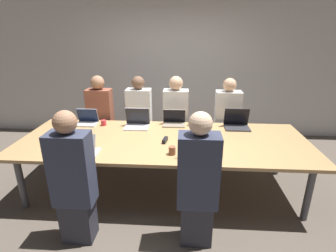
# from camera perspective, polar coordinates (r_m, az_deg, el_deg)

# --- Properties ---
(ground_plane) EXTENTS (24.00, 24.00, 0.00)m
(ground_plane) POSITION_cam_1_polar(r_m,az_deg,el_deg) (3.80, -0.93, -13.42)
(ground_plane) COLOR brown
(curtain_wall) EXTENTS (12.00, 0.06, 2.80)m
(curtain_wall) POSITION_cam_1_polar(r_m,az_deg,el_deg) (5.39, 0.90, 12.68)
(curtain_wall) COLOR #BCB7B2
(curtain_wall) RESTS_ON ground_plane
(conference_table) EXTENTS (3.76, 1.41, 0.75)m
(conference_table) POSITION_cam_1_polar(r_m,az_deg,el_deg) (3.46, -1.00, -3.66)
(conference_table) COLOR tan
(conference_table) RESTS_ON ground_plane
(laptop_far_right) EXTENTS (0.36, 0.27, 0.28)m
(laptop_far_right) POSITION_cam_1_polar(r_m,az_deg,el_deg) (3.96, 14.74, 0.79)
(laptop_far_right) COLOR #333338
(laptop_far_right) RESTS_ON conference_table
(person_far_right) EXTENTS (0.40, 0.24, 1.41)m
(person_far_right) POSITION_cam_1_polar(r_m,az_deg,el_deg) (4.36, 12.65, 0.67)
(person_far_right) COLOR #2D2D38
(person_far_right) RESTS_ON ground_plane
(laptop_far_midleft) EXTENTS (0.36, 0.27, 0.28)m
(laptop_far_midleft) POSITION_cam_1_polar(r_m,az_deg,el_deg) (3.88, -6.73, 0.95)
(laptop_far_midleft) COLOR silver
(laptop_far_midleft) RESTS_ON conference_table
(person_far_midleft) EXTENTS (0.40, 0.24, 1.42)m
(person_far_midleft) POSITION_cam_1_polar(r_m,az_deg,el_deg) (4.43, -6.23, 1.42)
(person_far_midleft) COLOR #2D2D38
(person_far_midleft) RESTS_ON ground_plane
(laptop_far_center) EXTENTS (0.34, 0.23, 0.23)m
(laptop_far_center) POSITION_cam_1_polar(r_m,az_deg,el_deg) (3.95, 1.33, 1.24)
(laptop_far_center) COLOR gray
(laptop_far_center) RESTS_ON conference_table
(person_far_center) EXTENTS (0.40, 0.24, 1.43)m
(person_far_center) POSITION_cam_1_polar(r_m,az_deg,el_deg) (4.34, 1.66, 1.25)
(person_far_center) COLOR #2D2D38
(person_far_center) RESTS_ON ground_plane
(cup_far_center) EXTENTS (0.07, 0.07, 0.09)m
(cup_far_center) POSITION_cam_1_polar(r_m,az_deg,el_deg) (3.94, 5.06, 0.78)
(cup_far_center) COLOR red
(cup_far_center) RESTS_ON conference_table
(laptop_near_midright) EXTENTS (0.35, 0.25, 0.26)m
(laptop_near_midright) POSITION_cam_1_polar(r_m,az_deg,el_deg) (2.97, 6.47, -5.38)
(laptop_near_midright) COLOR silver
(laptop_near_midright) RESTS_ON conference_table
(person_near_midright) EXTENTS (0.40, 0.24, 1.43)m
(person_near_midright) POSITION_cam_1_polar(r_m,az_deg,el_deg) (2.64, 6.51, -12.23)
(person_near_midright) COLOR #2D2D38
(person_near_midright) RESTS_ON ground_plane
(cup_near_midright) EXTENTS (0.08, 0.08, 0.10)m
(cup_near_midright) POSITION_cam_1_polar(r_m,az_deg,el_deg) (3.02, 0.90, -5.34)
(cup_near_midright) COLOR brown
(cup_near_midright) RESTS_ON conference_table
(laptop_near_left) EXTENTS (0.31, 0.27, 0.26)m
(laptop_near_left) POSITION_cam_1_polar(r_m,az_deg,el_deg) (3.14, -17.88, -4.82)
(laptop_near_left) COLOR #B7B7BC
(laptop_near_left) RESTS_ON conference_table
(person_near_left) EXTENTS (0.40, 0.24, 1.42)m
(person_near_left) POSITION_cam_1_polar(r_m,az_deg,el_deg) (2.82, -19.92, -11.20)
(person_near_left) COLOR #2D2D38
(person_near_left) RESTS_ON ground_plane
(laptop_far_left) EXTENTS (0.31, 0.23, 0.23)m
(laptop_far_left) POSITION_cam_1_polar(r_m,az_deg,el_deg) (4.16, -17.21, 1.33)
(laptop_far_left) COLOR #B7B7BC
(laptop_far_left) RESTS_ON conference_table
(person_far_left) EXTENTS (0.40, 0.24, 1.43)m
(person_far_left) POSITION_cam_1_polar(r_m,az_deg,el_deg) (4.53, -14.39, 1.43)
(person_far_left) COLOR #2D2D38
(person_far_left) RESTS_ON ground_plane
(cup_far_left) EXTENTS (0.08, 0.08, 0.08)m
(cup_far_left) POSITION_cam_1_polar(r_m,az_deg,el_deg) (4.04, -13.83, 0.68)
(cup_far_left) COLOR red
(cup_far_left) RESTS_ON conference_table
(stapler) EXTENTS (0.07, 0.16, 0.05)m
(stapler) POSITION_cam_1_polar(r_m,az_deg,el_deg) (3.35, -0.65, -3.09)
(stapler) COLOR black
(stapler) RESTS_ON conference_table
(notebook) EXTENTS (0.18, 0.15, 0.02)m
(notebook) POSITION_cam_1_polar(r_m,az_deg,el_deg) (3.47, 5.77, -2.61)
(notebook) COLOR silver
(notebook) RESTS_ON conference_table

